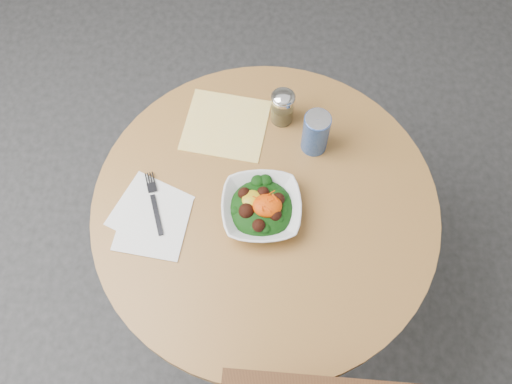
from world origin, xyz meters
TOP-DOWN VIEW (x-y plane):
  - ground at (0.00, 0.00)m, footprint 6.00×6.00m
  - table at (0.00, 0.00)m, footprint 0.90×0.90m
  - cloth_napkin at (-0.11, 0.24)m, footprint 0.26×0.24m
  - paper_napkins at (-0.29, -0.03)m, footprint 0.23×0.25m
  - salad_bowl at (-0.01, -0.02)m, footprint 0.21×0.21m
  - fork at (-0.29, 0.01)m, footprint 0.06×0.18m
  - spice_shaker at (0.05, 0.27)m, footprint 0.06×0.06m
  - beverage_can at (0.13, 0.18)m, footprint 0.07×0.07m

SIDE VIEW (x-z plane):
  - ground at x=0.00m, z-range 0.00..0.00m
  - table at x=0.00m, z-range 0.18..0.93m
  - cloth_napkin at x=-0.11m, z-range 0.75..0.75m
  - paper_napkins at x=-0.29m, z-range 0.75..0.75m
  - fork at x=-0.29m, z-range 0.75..0.76m
  - salad_bowl at x=-0.01m, z-range 0.74..0.82m
  - spice_shaker at x=0.05m, z-range 0.75..0.87m
  - beverage_can at x=0.13m, z-range 0.75..0.88m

